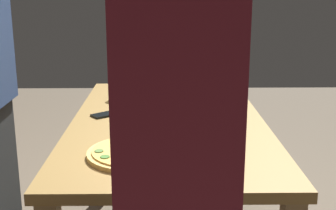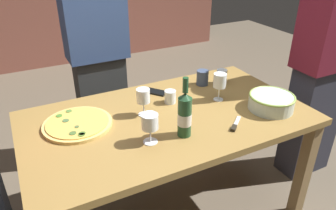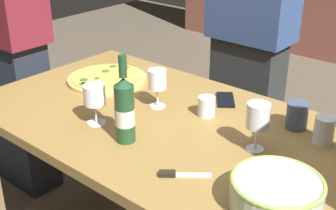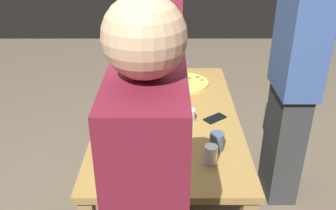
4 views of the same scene
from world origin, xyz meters
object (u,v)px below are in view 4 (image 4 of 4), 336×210
(pizza, at_px, (184,82))
(person_guest_right, at_px, (293,86))
(cup_ceramic, at_px, (217,141))
(cell_phone, at_px, (215,118))
(cup_amber, at_px, (190,115))
(pizza_knife, at_px, (123,135))
(wine_glass_near_pizza, at_px, (174,127))
(wine_glass_far_left, at_px, (179,91))
(wine_bottle, at_px, (135,96))
(serving_bowl, at_px, (128,160))
(wine_glass_by_bottle, at_px, (140,86))
(person_guest_left, at_px, (168,42))
(cup_spare, at_px, (211,154))
(dining_table, at_px, (168,127))

(pizza, height_order, person_guest_right, person_guest_right)
(cup_ceramic, height_order, cell_phone, cup_ceramic)
(cup_amber, relative_size, pizza_knife, 0.56)
(wine_glass_near_pizza, height_order, wine_glass_far_left, wine_glass_near_pizza)
(wine_glass_near_pizza, bearing_deg, cup_ceramic, 82.25)
(wine_bottle, height_order, person_guest_right, person_guest_right)
(serving_bowl, distance_m, person_guest_right, 1.27)
(person_guest_right, bearing_deg, serving_bowl, 24.45)
(pizza, distance_m, serving_bowl, 1.10)
(cup_ceramic, distance_m, pizza_knife, 0.55)
(wine_glass_near_pizza, bearing_deg, cell_phone, 138.59)
(cup_ceramic, bearing_deg, pizza_knife, -103.85)
(wine_glass_by_bottle, relative_size, cup_amber, 1.99)
(serving_bowl, distance_m, person_guest_left, 1.67)
(cup_spare, bearing_deg, wine_glass_near_pizza, -129.29)
(dining_table, xyz_separation_m, wine_glass_near_pizza, (0.37, 0.03, 0.21))
(wine_glass_near_pizza, xyz_separation_m, pizza_knife, (-0.10, -0.30, -0.12))
(cup_ceramic, relative_size, person_guest_right, 0.06)
(pizza, distance_m, cup_spare, 1.01)
(pizza, distance_m, wine_glass_near_pizza, 0.86)
(dining_table, bearing_deg, cup_amber, 58.19)
(wine_glass_by_bottle, distance_m, person_guest_left, 0.91)
(pizza, distance_m, pizza_knife, 0.84)
(cup_amber, xyz_separation_m, cell_phone, (-0.02, 0.16, -0.03))
(person_guest_left, bearing_deg, wine_glass_near_pizza, 1.23)
(dining_table, distance_m, pizza, 0.51)
(pizza, height_order, cup_spare, cup_spare)
(cup_amber, xyz_separation_m, cup_ceramic, (0.32, 0.13, 0.01))
(pizza_knife, bearing_deg, wine_glass_far_left, 138.85)
(pizza, bearing_deg, cup_ceramic, 9.33)
(pizza, relative_size, wine_glass_by_bottle, 2.34)
(wine_glass_far_left, relative_size, cup_amber, 2.04)
(pizza_knife, bearing_deg, cup_spare, 62.32)
(dining_table, relative_size, pizza, 4.36)
(wine_glass_far_left, height_order, cup_amber, wine_glass_far_left)
(wine_glass_by_bottle, distance_m, cup_spare, 0.83)
(wine_glass_far_left, bearing_deg, dining_table, -31.10)
(cell_phone, bearing_deg, cup_amber, 59.18)
(pizza, relative_size, cell_phone, 2.55)
(cup_amber, bearing_deg, cell_phone, 97.05)
(serving_bowl, relative_size, cup_amber, 3.35)
(pizza, bearing_deg, wine_bottle, -35.90)
(wine_glass_near_pizza, relative_size, pizza_knife, 1.24)
(cup_spare, relative_size, cell_phone, 0.70)
(wine_glass_near_pizza, height_order, cup_ceramic, wine_glass_near_pizza)
(cup_amber, xyz_separation_m, pizza_knife, (0.18, -0.40, -0.03))
(cup_amber, bearing_deg, person_guest_left, -173.36)
(wine_glass_by_bottle, height_order, person_guest_left, person_guest_left)
(dining_table, height_order, cell_phone, cell_phone)
(wine_glass_near_pizza, relative_size, cell_phone, 1.20)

